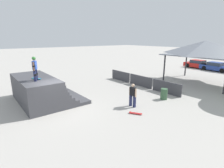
{
  "coord_description": "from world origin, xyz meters",
  "views": [
    {
      "loc": [
        10.56,
        -3.92,
        4.65
      ],
      "look_at": [
        -0.16,
        4.5,
        1.05
      ],
      "focal_mm": 28.0,
      "sensor_mm": 36.0,
      "label": 1
    }
  ],
  "objects_px": {
    "trash_bin": "(164,94)",
    "skater_on_deck": "(35,67)",
    "parked_car_red": "(198,64)",
    "skateboard_on_deck": "(37,79)",
    "bystander_walking": "(133,94)",
    "parked_car_blue": "(216,67)",
    "skateboard_on_ground": "(135,113)"
  },
  "relations": [
    {
      "from": "trash_bin",
      "to": "skateboard_on_deck",
      "type": "bearing_deg",
      "value": -120.01
    },
    {
      "from": "bystander_walking",
      "to": "skater_on_deck",
      "type": "bearing_deg",
      "value": 51.24
    },
    {
      "from": "skateboard_on_ground",
      "to": "parked_car_blue",
      "type": "relative_size",
      "value": 0.18
    },
    {
      "from": "skater_on_deck",
      "to": "trash_bin",
      "type": "xyz_separation_m",
      "value": [
        4.27,
        8.19,
        -2.4
      ]
    },
    {
      "from": "skater_on_deck",
      "to": "skateboard_on_ground",
      "type": "relative_size",
      "value": 2.01
    },
    {
      "from": "bystander_walking",
      "to": "trash_bin",
      "type": "bearing_deg",
      "value": -100.58
    },
    {
      "from": "skateboard_on_deck",
      "to": "parked_car_blue",
      "type": "height_order",
      "value": "skateboard_on_deck"
    },
    {
      "from": "skater_on_deck",
      "to": "parked_car_blue",
      "type": "distance_m",
      "value": 24.47
    },
    {
      "from": "bystander_walking",
      "to": "trash_bin",
      "type": "xyz_separation_m",
      "value": [
        0.43,
        2.99,
        -0.49
      ]
    },
    {
      "from": "skater_on_deck",
      "to": "parked_car_blue",
      "type": "xyz_separation_m",
      "value": [
        1.53,
        24.32,
        -2.22
      ]
    },
    {
      "from": "skater_on_deck",
      "to": "skateboard_on_deck",
      "type": "relative_size",
      "value": 1.96
    },
    {
      "from": "skater_on_deck",
      "to": "bystander_walking",
      "type": "bearing_deg",
      "value": 82.77
    },
    {
      "from": "bystander_walking",
      "to": "trash_bin",
      "type": "height_order",
      "value": "bystander_walking"
    },
    {
      "from": "skater_on_deck",
      "to": "parked_car_red",
      "type": "bearing_deg",
      "value": 122.24
    },
    {
      "from": "parked_car_blue",
      "to": "skateboard_on_deck",
      "type": "bearing_deg",
      "value": -87.13
    },
    {
      "from": "parked_car_red",
      "to": "trash_bin",
      "type": "bearing_deg",
      "value": -64.91
    },
    {
      "from": "trash_bin",
      "to": "parked_car_red",
      "type": "bearing_deg",
      "value": 108.57
    },
    {
      "from": "skateboard_on_ground",
      "to": "trash_bin",
      "type": "distance_m",
      "value": 3.81
    },
    {
      "from": "skater_on_deck",
      "to": "bystander_walking",
      "type": "relative_size",
      "value": 0.97
    },
    {
      "from": "skateboard_on_ground",
      "to": "parked_car_blue",
      "type": "xyz_separation_m",
      "value": [
        -3.32,
        19.87,
        0.54
      ]
    },
    {
      "from": "trash_bin",
      "to": "skater_on_deck",
      "type": "bearing_deg",
      "value": -117.51
    },
    {
      "from": "skateboard_on_ground",
      "to": "parked_car_red",
      "type": "xyz_separation_m",
      "value": [
        -6.17,
        20.38,
        0.54
      ]
    },
    {
      "from": "trash_bin",
      "to": "parked_car_red",
      "type": "height_order",
      "value": "parked_car_red"
    },
    {
      "from": "bystander_walking",
      "to": "parked_car_red",
      "type": "xyz_separation_m",
      "value": [
        -5.16,
        19.63,
        -0.31
      ]
    },
    {
      "from": "bystander_walking",
      "to": "parked_car_blue",
      "type": "xyz_separation_m",
      "value": [
        -2.31,
        19.12,
        -0.31
      ]
    },
    {
      "from": "parked_car_red",
      "to": "bystander_walking",
      "type": "bearing_deg",
      "value": -68.76
    },
    {
      "from": "skateboard_on_deck",
      "to": "skateboard_on_ground",
      "type": "relative_size",
      "value": 1.02
    },
    {
      "from": "skateboard_on_deck",
      "to": "parked_car_blue",
      "type": "relative_size",
      "value": 0.18
    },
    {
      "from": "skateboard_on_deck",
      "to": "parked_car_blue",
      "type": "bearing_deg",
      "value": 62.13
    },
    {
      "from": "bystander_walking",
      "to": "parked_car_blue",
      "type": "relative_size",
      "value": 0.37
    },
    {
      "from": "skater_on_deck",
      "to": "skateboard_on_ground",
      "type": "height_order",
      "value": "skater_on_deck"
    },
    {
      "from": "skateboard_on_deck",
      "to": "trash_bin",
      "type": "xyz_separation_m",
      "value": [
        4.66,
        8.06,
        -1.54
      ]
    }
  ]
}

